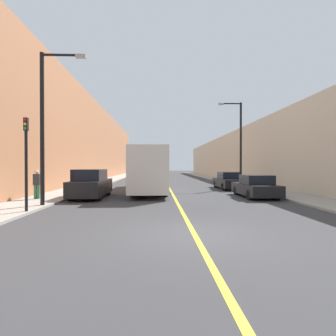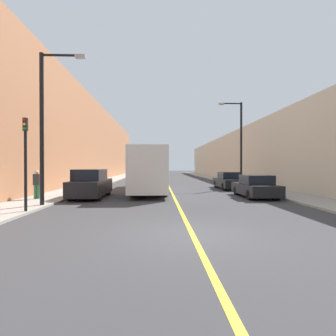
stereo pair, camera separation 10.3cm
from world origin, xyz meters
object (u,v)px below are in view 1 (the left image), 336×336
(bus, at_px, (150,169))
(car_right_near, at_px, (255,187))
(street_lamp_right, at_px, (239,139))
(pedestrian, at_px, (37,184))
(car_right_mid, at_px, (228,181))
(street_lamp_left, at_px, (46,119))
(traffic_light, at_px, (26,160))
(parked_suv_left, at_px, (91,185))

(bus, bearing_deg, car_right_near, -33.38)
(street_lamp_right, bearing_deg, pedestrian, -149.27)
(street_lamp_right, distance_m, pedestrian, 17.41)
(street_lamp_right, xyz_separation_m, pedestrian, (-14.65, -8.71, -3.54))
(car_right_mid, xyz_separation_m, pedestrian, (-13.24, -7.19, 0.30))
(car_right_mid, distance_m, street_lamp_left, 15.58)
(bus, xyz_separation_m, traffic_light, (-4.98, -9.84, 0.51))
(parked_suv_left, bearing_deg, pedestrian, -156.32)
(car_right_mid, height_order, pedestrian, pedestrian)
(parked_suv_left, xyz_separation_m, street_lamp_left, (-1.25, -3.68, 3.47))
(parked_suv_left, height_order, street_lamp_right, street_lamp_right)
(car_right_near, distance_m, car_right_mid, 6.11)
(car_right_near, xyz_separation_m, traffic_light, (-11.85, -5.31, 1.61))
(bus, xyz_separation_m, street_lamp_left, (-4.90, -8.06, 2.56))
(parked_suv_left, bearing_deg, street_lamp_left, -108.81)
(bus, height_order, traffic_light, traffic_light)
(parked_suv_left, distance_m, car_right_near, 10.52)
(street_lamp_left, xyz_separation_m, traffic_light, (-0.08, -1.78, -2.05))
(bus, xyz_separation_m, pedestrian, (-6.46, -5.61, -0.78))
(parked_suv_left, bearing_deg, bus, 50.20)
(parked_suv_left, bearing_deg, car_right_near, -0.79)
(parked_suv_left, xyz_separation_m, traffic_light, (-1.33, -5.46, 1.42))
(bus, distance_m, street_lamp_right, 9.19)
(traffic_light, relative_size, pedestrian, 2.36)
(bus, relative_size, parked_suv_left, 2.66)
(street_lamp_left, bearing_deg, pedestrian, 122.41)
(street_lamp_right, bearing_deg, bus, -159.29)
(car_right_mid, xyz_separation_m, street_lamp_left, (-11.68, -9.64, 3.64))
(car_right_near, relative_size, pedestrian, 2.56)
(bus, height_order, street_lamp_right, street_lamp_right)
(car_right_mid, xyz_separation_m, street_lamp_right, (1.41, 1.51, 3.84))
(bus, height_order, car_right_mid, bus)
(parked_suv_left, relative_size, traffic_light, 1.18)
(traffic_light, distance_m, pedestrian, 4.66)
(bus, bearing_deg, car_right_mid, 13.14)
(car_right_near, bearing_deg, parked_suv_left, 179.21)
(car_right_mid, height_order, street_lamp_right, street_lamp_right)
(street_lamp_left, height_order, traffic_light, street_lamp_left)
(parked_suv_left, distance_m, street_lamp_right, 14.48)
(parked_suv_left, relative_size, street_lamp_right, 0.59)
(bus, distance_m, car_right_near, 8.30)
(street_lamp_left, bearing_deg, car_right_mid, 39.52)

